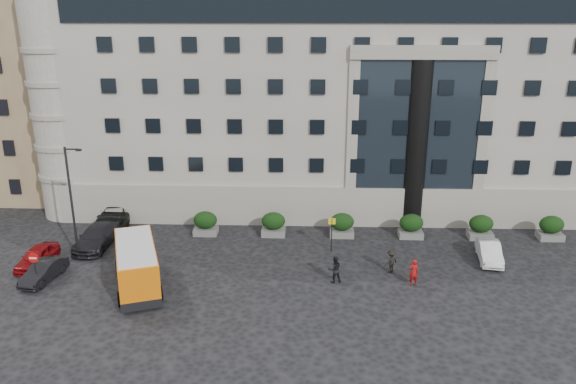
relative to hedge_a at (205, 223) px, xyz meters
name	(u,v)px	position (x,y,z in m)	size (l,w,h in m)	color
ground	(247,283)	(4.00, -7.80, -0.93)	(120.00, 120.00, 0.00)	black
civic_building	(332,91)	(10.00, 14.20, 8.07)	(44.00, 24.00, 18.00)	gray
entrance_column	(416,146)	(16.00, 2.50, 5.57)	(1.80, 1.80, 13.00)	black
apartment_near	(10,81)	(-20.00, 12.20, 9.07)	(14.00, 14.00, 20.00)	#846C4D
apartment_far	(59,54)	(-23.00, 30.20, 10.07)	(13.00, 13.00, 22.00)	#80614B
hedge_a	(205,223)	(0.00, 0.00, 0.00)	(1.80, 1.26, 1.84)	#61615E
hedge_b	(273,224)	(5.20, 0.00, 0.00)	(1.80, 1.26, 1.84)	#61615E
hedge_c	(342,225)	(10.40, 0.00, 0.00)	(1.80, 1.26, 1.84)	#61615E
hedge_d	(411,226)	(15.60, 0.00, 0.00)	(1.80, 1.26, 1.84)	#61615E
hedge_e	(481,227)	(20.80, 0.00, 0.00)	(1.80, 1.26, 1.84)	#61615E
hedge_f	(551,228)	(26.00, 0.00, 0.00)	(1.80, 1.26, 1.84)	#61615E
street_lamp	(72,200)	(-7.94, -4.80, 3.44)	(1.16, 0.18, 8.00)	#262628
bus_stop_sign	(332,229)	(9.50, -2.80, 0.80)	(0.50, 0.08, 2.52)	#262628
no_entry_sign	(34,263)	(-9.00, -8.84, 0.72)	(0.64, 0.16, 2.32)	#262628
minibus	(137,264)	(-2.72, -8.56, 0.61)	(4.44, 7.09, 2.80)	orange
red_truck	(127,180)	(-8.66, 8.47, 0.71)	(3.50, 6.28, 3.21)	maroon
parked_car_a	(37,257)	(-10.32, -5.92, -0.25)	(1.60, 3.98, 1.36)	maroon
parked_car_b	(44,271)	(-8.98, -7.91, -0.31)	(1.30, 3.73, 1.23)	black
parked_car_c	(97,237)	(-7.50, -2.52, -0.18)	(2.10, 5.17, 1.50)	black
parked_car_d	(116,215)	(-7.63, 2.06, -0.19)	(2.44, 5.28, 1.47)	black
white_taxi	(489,252)	(20.27, -3.95, -0.28)	(1.37, 3.94, 1.30)	white
pedestrian_a	(413,272)	(14.43, -7.69, -0.06)	(0.63, 0.42, 1.74)	#9C0F10
pedestrian_b	(335,269)	(9.53, -7.49, -0.04)	(0.86, 0.67, 1.77)	black
pedestrian_c	(391,261)	(13.29, -5.95, -0.15)	(1.01, 0.58, 1.56)	black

